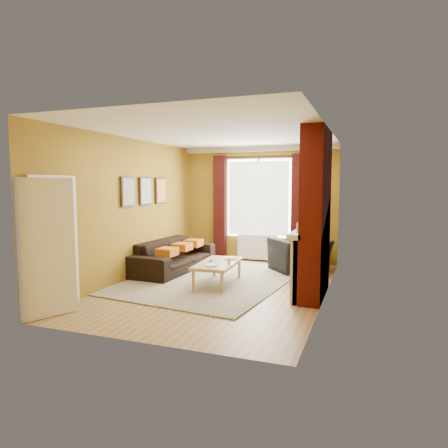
{
  "coord_description": "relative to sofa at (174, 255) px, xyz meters",
  "views": [
    {
      "loc": [
        2.57,
        -6.76,
        1.9
      ],
      "look_at": [
        0.0,
        0.25,
        1.15
      ],
      "focal_mm": 32.0,
      "sensor_mm": 36.0,
      "label": 1
    }
  ],
  "objects": [
    {
      "name": "book_b",
      "position": [
        1.36,
        -0.42,
        0.11
      ],
      "size": [
        0.27,
        0.34,
        0.02
      ],
      "primitive_type": "imported",
      "rotation": [
        0.0,
        0.0,
        0.09
      ],
      "color": "#999999",
      "rests_on": "coffee_table"
    },
    {
      "name": "tv_remote",
      "position": [
        1.19,
        -0.8,
        0.11
      ],
      "size": [
        0.07,
        0.15,
        0.02
      ],
      "rotation": [
        0.0,
        0.0,
        0.19
      ],
      "color": "#252528",
      "rests_on": "coffee_table"
    },
    {
      "name": "ground",
      "position": [
        1.42,
        -0.95,
        -0.34
      ],
      "size": [
        5.5,
        5.5,
        0.0
      ],
      "primitive_type": "plane",
      "color": "olive",
      "rests_on": "ground"
    },
    {
      "name": "wicker_stool",
      "position": [
        2.18,
        1.14,
        -0.12
      ],
      "size": [
        0.45,
        0.45,
        0.45
      ],
      "rotation": [
        0.0,
        0.0,
        -0.29
      ],
      "color": "olive",
      "rests_on": "ground"
    },
    {
      "name": "coffee_table",
      "position": [
        1.34,
        -0.83,
        0.05
      ],
      "size": [
        0.73,
        1.35,
        0.44
      ],
      "rotation": [
        0.0,
        0.0,
        0.06
      ],
      "color": "tan",
      "rests_on": "ground"
    },
    {
      "name": "book_a",
      "position": [
        1.27,
        -1.24,
        0.11
      ],
      "size": [
        0.28,
        0.3,
        0.02
      ],
      "primitive_type": "imported",
      "rotation": [
        0.0,
        0.0,
        0.57
      ],
      "color": "#999999",
      "rests_on": "coffee_table"
    },
    {
      "name": "striped_rug",
      "position": [
        1.08,
        -0.47,
        -0.33
      ],
      "size": [
        3.29,
        4.25,
        0.02
      ],
      "rotation": [
        0.0,
        0.0,
        -0.12
      ],
      "color": "#306B86",
      "rests_on": "ground"
    },
    {
      "name": "floor_lamp",
      "position": [
        2.73,
        1.45,
        1.06
      ],
      "size": [
        0.32,
        0.32,
        1.78
      ],
      "rotation": [
        0.0,
        0.0,
        0.23
      ],
      "color": "black",
      "rests_on": "ground"
    },
    {
      "name": "mug",
      "position": [
        1.59,
        -0.89,
        0.14
      ],
      "size": [
        0.11,
        0.11,
        0.09
      ],
      "primitive_type": "imported",
      "rotation": [
        0.0,
        0.0,
        0.06
      ],
      "color": "#999999",
      "rests_on": "coffee_table"
    },
    {
      "name": "sofa",
      "position": [
        0.0,
        0.0,
        0.0
      ],
      "size": [
        1.03,
        2.39,
        0.68
      ],
      "primitive_type": "imported",
      "rotation": [
        0.0,
        0.0,
        1.52
      ],
      "color": "black",
      "rests_on": "ground"
    },
    {
      "name": "room_walls",
      "position": [
        2.05,
        -0.67,
        1.04
      ],
      "size": [
        3.82,
        5.54,
        2.83
      ],
      "color": "olive",
      "rests_on": "ground"
    },
    {
      "name": "armchair",
      "position": [
        2.59,
        0.88,
        0.02
      ],
      "size": [
        1.48,
        1.46,
        0.72
      ],
      "primitive_type": "imported",
      "rotation": [
        0.0,
        0.0,
        3.85
      ],
      "color": "black",
      "rests_on": "ground"
    }
  ]
}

